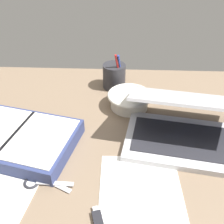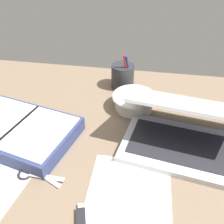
{
  "view_description": "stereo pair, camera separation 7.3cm",
  "coord_description": "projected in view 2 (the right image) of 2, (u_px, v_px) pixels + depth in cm",
  "views": [
    {
      "loc": [
        1.81,
        -50.3,
        52.69
      ],
      "look_at": [
        -0.83,
        8.58,
        9.0
      ],
      "focal_mm": 40.0,
      "sensor_mm": 36.0,
      "label": 1
    },
    {
      "loc": [
        9.1,
        -49.52,
        52.69
      ],
      "look_at": [
        -0.83,
        8.58,
        9.0
      ],
      "focal_mm": 40.0,
      "sensor_mm": 36.0,
      "label": 2
    }
  ],
  "objects": [
    {
      "name": "planner",
      "position": [
        19.0,
        131.0,
        0.74
      ],
      "size": [
        36.41,
        28.52,
        4.83
      ],
      "rotation": [
        0.0,
        0.0,
        -0.23
      ],
      "color": "navy",
      "rests_on": "desk_top"
    },
    {
      "name": "paper_sheet_front",
      "position": [
        128.0,
        201.0,
        0.57
      ],
      "size": [
        20.21,
        26.75,
        0.16
      ],
      "primitive_type": "cube",
      "rotation": [
        0.0,
        0.0,
        0.02
      ],
      "color": "white",
      "rests_on": "desk_top"
    },
    {
      "name": "bowl",
      "position": [
        134.0,
        101.0,
        0.85
      ],
      "size": [
        15.28,
        15.28,
        5.26
      ],
      "color": "silver",
      "rests_on": "desk_top"
    },
    {
      "name": "desk_top",
      "position": [
        110.0,
        152.0,
        0.71
      ],
      "size": [
        140.0,
        100.0,
        2.0
      ],
      "primitive_type": "cube",
      "color": "#75604C",
      "rests_on": "ground"
    },
    {
      "name": "pen_cup",
      "position": [
        123.0,
        76.0,
        0.96
      ],
      "size": [
        8.69,
        8.69,
        14.73
      ],
      "color": "#28282D",
      "rests_on": "desk_top"
    },
    {
      "name": "scissors",
      "position": [
        32.0,
        172.0,
        0.64
      ],
      "size": [
        12.49,
        7.07,
        0.8
      ],
      "rotation": [
        0.0,
        0.0,
        -0.24
      ],
      "color": "#B7B7BC",
      "rests_on": "desk_top"
    },
    {
      "name": "laptop",
      "position": [
        186.0,
        133.0,
        0.69
      ],
      "size": [
        37.68,
        31.94,
        15.82
      ],
      "rotation": [
        0.0,
        0.0,
        -0.16
      ],
      "color": "#B7B7BC",
      "rests_on": "desk_top"
    },
    {
      "name": "usb_drive",
      "position": [
        81.0,
        221.0,
        0.53
      ],
      "size": [
        3.68,
        7.35,
        1.0
      ],
      "rotation": [
        0.0,
        0.0,
        0.3
      ],
      "color": "black",
      "rests_on": "desk_top"
    }
  ]
}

